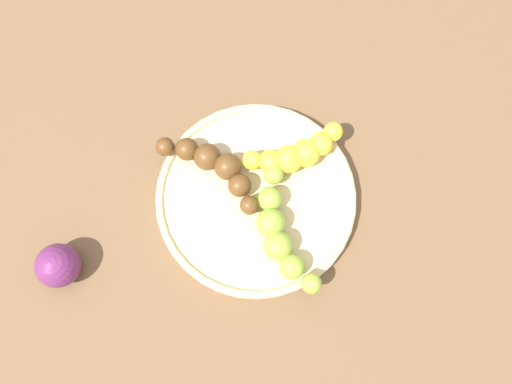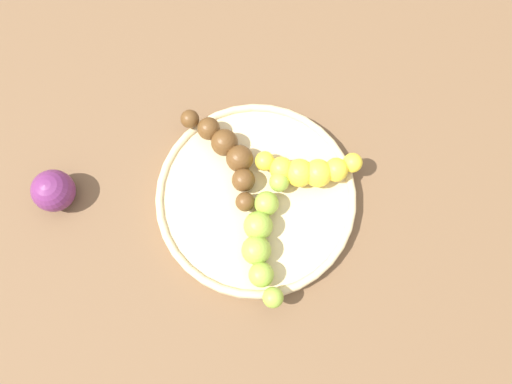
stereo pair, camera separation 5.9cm
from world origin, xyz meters
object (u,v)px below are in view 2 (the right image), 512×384
Objects in this scene: fruit_bowl at (256,198)px; plum_purple at (53,191)px; banana_overripe at (227,153)px; banana_yellow at (309,170)px; banana_green at (263,238)px.

plum_purple reaches higher than fruit_bowl.
banana_overripe and plum_purple have the same top height.
banana_overripe is (-0.06, -0.08, -0.00)m from banana_yellow.
banana_green is at bearing -16.81° from fruit_bowl.
fruit_bowl is at bearing 63.93° from plum_purple.
fruit_bowl is 0.06m from banana_green.
banana_green is 0.10m from banana_yellow.
banana_green is 0.94× the size of banana_overripe.
banana_green and banana_yellow have the same top height.
banana_green is (0.05, -0.02, 0.02)m from fruit_bowl.
plum_purple is (-0.11, -0.22, 0.01)m from fruit_bowl.
banana_overripe is 2.87× the size of plum_purple.
banana_overripe is at bearing -62.92° from banana_green.
fruit_bowl is 1.66× the size of banana_overripe.
banana_yellow reaches higher than plum_purple.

